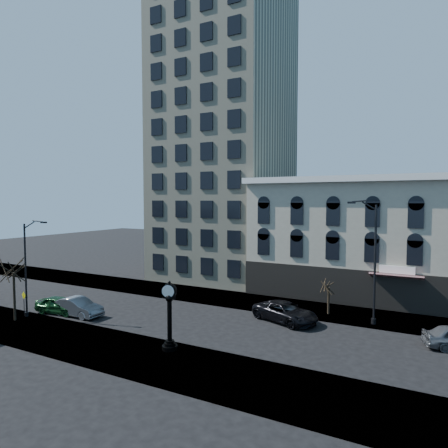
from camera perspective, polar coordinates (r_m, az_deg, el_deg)
The scene contains 15 objects.
ground at distance 35.28m, azimuth -6.11°, elevation -13.35°, with size 160.00×160.00×0.00m, color black.
sidewalk_far at distance 41.86m, azimuth 0.18°, elevation -10.53°, with size 160.00×6.00×0.12m, color gray.
sidewalk_near at distance 29.36m, azimuth -15.36°, elevation -16.87°, with size 160.00×6.00×0.12m, color gray.
cream_tower at distance 53.86m, azimuth -0.11°, elevation 13.25°, with size 15.90×15.40×42.50m.
victorian_row at distance 44.50m, azimuth 18.95°, elevation -2.12°, with size 22.60×11.19×12.50m.
street_clock at distance 27.73m, azimuth -7.78°, elevation -13.26°, with size 1.06×1.06×4.68m.
street_lamp_near at distance 37.81m, azimuth -25.85°, elevation -2.43°, with size 2.15×0.82×8.50m.
street_lamp_far at distance 34.11m, azimuth 19.61°, elevation -0.66°, with size 2.61×0.92×10.25m.
bare_tree_near at distance 37.56m, azimuth -27.89°, elevation -4.83°, with size 3.79×3.79×6.51m.
bare_tree_far at distance 36.65m, azimuth 14.74°, elevation -8.02°, with size 2.20×2.20×3.78m.
warning_sign at distance 39.27m, azimuth -26.68°, elevation -9.56°, with size 0.69×0.19×2.14m.
car_near_a at distance 39.40m, azimuth -22.45°, elevation -10.64°, with size 1.81×4.51×1.54m, color #143F1E.
car_near_b at distance 37.99m, azimuth -20.19°, elevation -11.06°, with size 1.70×4.87×1.60m, color #595B60.
car_far_a at distance 34.55m, azimuth 8.75°, elevation -12.33°, with size 2.69×5.83×1.62m, color black.
car_far_b at distance 34.84m, azimuth 9.35°, elevation -12.49°, with size 1.80×4.44×1.29m, color #595B60.
Camera 1 is at (19.11, -27.83, 10.23)m, focal length 32.00 mm.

